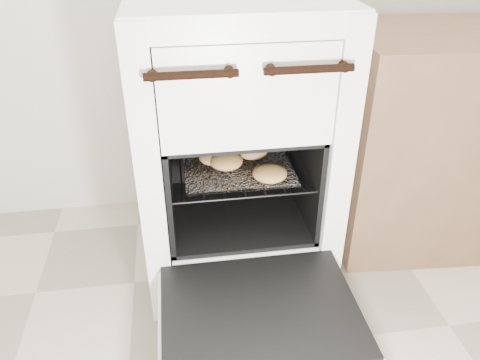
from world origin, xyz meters
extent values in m
cube|color=white|center=(0.04, 1.18, 0.47)|extent=(0.61, 0.65, 0.93)
cylinder|color=black|center=(-0.10, 0.83, 0.81)|extent=(0.22, 0.02, 0.02)
cylinder|color=black|center=(0.18, 0.83, 0.81)|extent=(0.22, 0.02, 0.02)
cube|color=black|center=(0.04, 0.65, 0.21)|extent=(0.53, 0.41, 0.02)
cube|color=white|center=(0.04, 0.65, 0.19)|extent=(0.55, 0.43, 0.02)
cylinder|color=black|center=(-0.18, 1.09, 0.42)|extent=(0.01, 0.43, 0.01)
cylinder|color=black|center=(0.26, 1.09, 0.42)|extent=(0.01, 0.43, 0.01)
cylinder|color=black|center=(0.04, 0.89, 0.42)|extent=(0.44, 0.01, 0.01)
cylinder|color=black|center=(0.04, 1.30, 0.42)|extent=(0.44, 0.01, 0.01)
cylinder|color=black|center=(-0.14, 1.09, 0.42)|extent=(0.01, 0.41, 0.01)
cylinder|color=black|center=(-0.08, 1.09, 0.42)|extent=(0.01, 0.41, 0.01)
cylinder|color=black|center=(-0.02, 1.09, 0.42)|extent=(0.01, 0.41, 0.01)
cylinder|color=black|center=(0.04, 1.09, 0.42)|extent=(0.01, 0.41, 0.01)
cylinder|color=black|center=(0.10, 1.09, 0.42)|extent=(0.01, 0.41, 0.01)
cylinder|color=black|center=(0.16, 1.09, 0.42)|extent=(0.01, 0.41, 0.01)
cylinder|color=black|center=(0.22, 1.09, 0.42)|extent=(0.01, 0.41, 0.01)
cube|color=silver|center=(0.04, 1.07, 0.42)|extent=(0.34, 0.30, 0.01)
ellipsoid|color=tan|center=(-0.03, 1.10, 0.45)|extent=(0.14, 0.14, 0.04)
ellipsoid|color=tan|center=(0.13, 0.97, 0.45)|extent=(0.15, 0.15, 0.04)
ellipsoid|color=tan|center=(-0.05, 1.17, 0.45)|extent=(0.14, 0.14, 0.04)
ellipsoid|color=tan|center=(0.10, 1.12, 0.45)|extent=(0.10, 0.10, 0.04)
ellipsoid|color=tan|center=(0.00, 1.06, 0.45)|extent=(0.12, 0.12, 0.05)
cube|color=brown|center=(0.84, 1.21, 0.40)|extent=(0.83, 0.59, 0.79)
camera|label=1|loc=(-0.15, -0.23, 1.16)|focal=35.00mm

